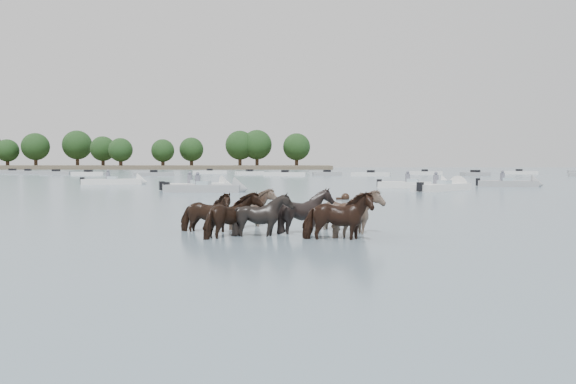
{
  "coord_description": "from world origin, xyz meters",
  "views": [
    {
      "loc": [
        2.68,
        -14.77,
        1.97
      ],
      "look_at": [
        2.18,
        1.8,
        1.1
      ],
      "focal_mm": 35.67,
      "sensor_mm": 36.0,
      "label": 1
    }
  ],
  "objects": [
    {
      "name": "motorboat_e",
      "position": [
        19.69,
        31.53,
        0.23
      ],
      "size": [
        5.21,
        2.86,
        1.92
      ],
      "rotation": [
        0.0,
        0.0,
        -0.27
      ],
      "color": "gray",
      "rests_on": "ground"
    },
    {
      "name": "motorboat_c",
      "position": [
        11.57,
        28.41,
        0.23
      ],
      "size": [
        5.77,
        3.17,
        1.92
      ],
      "rotation": [
        0.0,
        0.0,
        -0.3
      ],
      "color": "silver",
      "rests_on": "ground"
    },
    {
      "name": "motorboat_b",
      "position": [
        -3.26,
        22.73,
        0.23
      ],
      "size": [
        5.7,
        1.94,
        1.92
      ],
      "rotation": [
        0.0,
        0.0,
        -0.06
      ],
      "color": "gray",
      "rests_on": "ground"
    },
    {
      "name": "treeline",
      "position": [
        -72.46,
        151.05,
        6.43
      ],
      "size": [
        147.25,
        22.03,
        11.57
      ],
      "color": "#382619",
      "rests_on": "ground"
    },
    {
      "name": "ground",
      "position": [
        0.0,
        0.0,
        0.0
      ],
      "size": [
        400.0,
        400.0,
        0.0
      ],
      "primitive_type": "plane",
      "color": "slate",
      "rests_on": "ground"
    },
    {
      "name": "pony_herd",
      "position": [
        2.23,
        0.78,
        0.47
      ],
      "size": [
        5.93,
        3.85,
        1.52
      ],
      "color": "black",
      "rests_on": "ground"
    },
    {
      "name": "motorboat_d",
      "position": [
        12.64,
        25.4,
        0.23
      ],
      "size": [
        5.09,
        5.03,
        1.92
      ],
      "rotation": [
        0.0,
        0.0,
        0.77
      ],
      "color": "silver",
      "rests_on": "ground"
    },
    {
      "name": "shoreline",
      "position": [
        -70.0,
        150.0,
        0.5
      ],
      "size": [
        160.0,
        30.0,
        1.0
      ],
      "primitive_type": "cube",
      "color": "#4C4233",
      "rests_on": "ground"
    },
    {
      "name": "swimming_pony",
      "position": [
        4.76,
        15.32,
        0.1
      ],
      "size": [
        0.72,
        0.44,
        0.44
      ],
      "color": "black",
      "rests_on": "ground"
    },
    {
      "name": "motorboat_f",
      "position": [
        -13.54,
        35.26,
        0.23
      ],
      "size": [
        5.82,
        2.64,
        1.92
      ],
      "rotation": [
        0.0,
        0.0,
        0.19
      ],
      "color": "silver",
      "rests_on": "ground"
    },
    {
      "name": "motorboat_a",
      "position": [
        -4.36,
        25.54,
        0.23
      ],
      "size": [
        5.37,
        3.72,
        1.92
      ],
      "rotation": [
        0.0,
        0.0,
        0.45
      ],
      "color": "silver",
      "rests_on": "ground"
    },
    {
      "name": "distant_flotilla",
      "position": [
        0.17,
        73.27,
        0.26
      ],
      "size": [
        104.54,
        26.2,
        0.93
      ],
      "color": "gray",
      "rests_on": "ground"
    }
  ]
}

